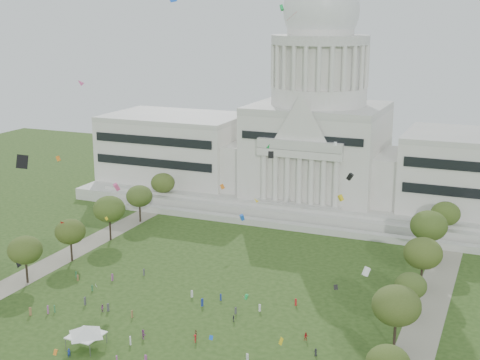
% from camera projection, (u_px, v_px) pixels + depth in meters
% --- Properties ---
extents(ground, '(400.00, 400.00, 0.00)m').
position_uv_depth(ground, '(152.00, 349.00, 131.71)').
color(ground, '#274215').
rests_on(ground, ground).
extents(capitol, '(160.00, 64.50, 91.30)m').
position_uv_depth(capitol, '(317.00, 140.00, 228.02)').
color(capitol, '#B9B7AD').
rests_on(capitol, ground).
extents(path_left, '(8.00, 160.00, 0.04)m').
position_uv_depth(path_left, '(51.00, 264.00, 176.49)').
color(path_left, gray).
rests_on(path_left, ground).
extents(path_right, '(8.00, 160.00, 0.04)m').
position_uv_depth(path_right, '(423.00, 327.00, 140.65)').
color(path_right, gray).
rests_on(path_right, ground).
extents(row_tree_l_2, '(8.42, 8.42, 11.97)m').
position_uv_depth(row_tree_l_2, '(25.00, 250.00, 161.96)').
color(row_tree_l_2, black).
rests_on(row_tree_l_2, ground).
extents(row_tree_r_2, '(9.55, 9.55, 13.58)m').
position_uv_depth(row_tree_r_2, '(396.00, 306.00, 128.50)').
color(row_tree_r_2, black).
rests_on(row_tree_r_2, ground).
extents(row_tree_l_3, '(8.12, 8.12, 11.55)m').
position_uv_depth(row_tree_l_3, '(70.00, 232.00, 176.55)').
color(row_tree_l_3, black).
rests_on(row_tree_l_3, ground).
extents(row_tree_r_3, '(7.01, 7.01, 9.98)m').
position_uv_depth(row_tree_r_3, '(411.00, 286.00, 144.30)').
color(row_tree_r_3, black).
rests_on(row_tree_r_3, ground).
extents(row_tree_l_4, '(9.29, 9.29, 13.21)m').
position_uv_depth(row_tree_l_4, '(109.00, 209.00, 192.83)').
color(row_tree_l_4, black).
rests_on(row_tree_l_4, ground).
extents(row_tree_r_4, '(9.19, 9.19, 13.06)m').
position_uv_depth(row_tree_r_4, '(423.00, 253.00, 157.56)').
color(row_tree_r_4, black).
rests_on(row_tree_r_4, ground).
extents(row_tree_l_5, '(8.33, 8.33, 11.85)m').
position_uv_depth(row_tree_l_5, '(139.00, 196.00, 210.14)').
color(row_tree_l_5, black).
rests_on(row_tree_l_5, ground).
extents(row_tree_r_5, '(9.82, 9.82, 13.96)m').
position_uv_depth(row_tree_r_5, '(429.00, 226.00, 175.92)').
color(row_tree_r_5, black).
rests_on(row_tree_r_5, ground).
extents(row_tree_l_6, '(8.19, 8.19, 11.64)m').
position_uv_depth(row_tree_l_6, '(163.00, 183.00, 227.02)').
color(row_tree_l_6, black).
rests_on(row_tree_l_6, ground).
extents(row_tree_r_6, '(8.42, 8.42, 11.97)m').
position_uv_depth(row_tree_r_6, '(446.00, 214.00, 191.41)').
color(row_tree_r_6, black).
rests_on(row_tree_r_6, ground).
extents(event_tent, '(9.09, 9.09, 4.76)m').
position_uv_depth(event_tent, '(86.00, 330.00, 131.48)').
color(event_tent, '#4C4C4C').
rests_on(event_tent, ground).
extents(person_0, '(0.90, 0.88, 1.56)m').
position_uv_depth(person_0, '(316.00, 352.00, 128.80)').
color(person_0, '#26262B').
rests_on(person_0, ground).
extents(person_2, '(1.00, 0.82, 1.77)m').
position_uv_depth(person_2, '(306.00, 337.00, 134.85)').
color(person_2, '#B21E1E').
rests_on(person_2, ground).
extents(person_3, '(0.77, 1.21, 1.73)m').
position_uv_depth(person_3, '(195.00, 339.00, 134.06)').
color(person_3, '#B21E1E').
rests_on(person_3, ground).
extents(person_4, '(0.98, 1.24, 1.86)m').
position_uv_depth(person_4, '(196.00, 334.00, 135.79)').
color(person_4, olive).
rests_on(person_4, ground).
extents(person_5, '(1.85, 1.75, 1.97)m').
position_uv_depth(person_5, '(143.00, 334.00, 135.67)').
color(person_5, '#994C8C').
rests_on(person_5, ground).
extents(person_7, '(0.82, 0.82, 1.84)m').
position_uv_depth(person_7, '(69.00, 353.00, 128.33)').
color(person_7, navy).
rests_on(person_7, ground).
extents(person_8, '(0.92, 0.82, 1.61)m').
position_uv_depth(person_8, '(102.00, 308.00, 148.16)').
color(person_8, '#994C8C').
rests_on(person_8, ground).
extents(person_10, '(0.63, 0.97, 1.56)m').
position_uv_depth(person_10, '(234.00, 318.00, 143.12)').
color(person_10, '#4C4C51').
rests_on(person_10, ground).
extents(distant_crowd, '(59.64, 40.71, 1.91)m').
position_uv_depth(distant_crowd, '(131.00, 308.00, 147.71)').
color(distant_crowd, olive).
rests_on(distant_crowd, ground).
extents(kite_swarm, '(93.46, 101.43, 65.60)m').
position_uv_depth(kite_swarm, '(181.00, 191.00, 134.82)').
color(kite_swarm, white).
rests_on(kite_swarm, ground).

